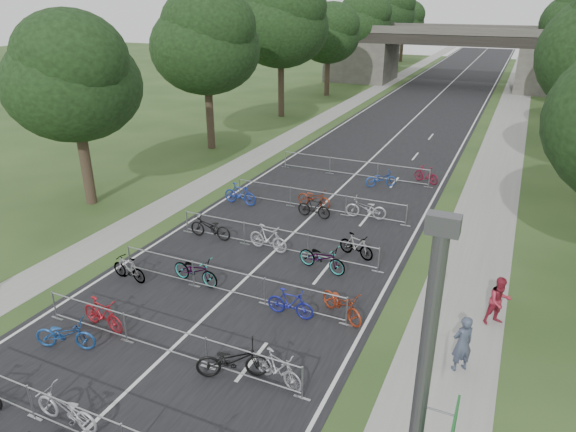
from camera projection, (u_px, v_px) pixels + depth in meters
name	position (u px, v px, depth m)	size (l,w,h in m)	color
road	(426.00, 107.00, 51.75)	(11.00, 140.00, 0.01)	black
sidewalk_right	(512.00, 114.00, 48.69)	(3.00, 140.00, 0.01)	gray
sidewalk_left	(355.00, 101.00, 54.61)	(2.00, 140.00, 0.01)	gray
lane_markings	(426.00, 107.00, 51.75)	(0.12, 140.00, 0.00)	silver
overpass_bridge	(453.00, 56.00, 62.90)	(31.00, 8.00, 7.05)	#46433E
tree_left_0	(73.00, 80.00, 25.06)	(6.72, 6.72, 10.25)	#33261C
tree_left_1	(206.00, 44.00, 34.77)	(7.56, 7.56, 11.53)	#33261C
tree_left_2	(281.00, 23.00, 44.48)	(8.40, 8.40, 12.81)	#33261C
tree_left_3	(329.00, 35.00, 55.15)	(6.72, 6.72, 10.25)	#33261C
tree_left_4	(362.00, 22.00, 64.87)	(7.56, 7.56, 11.53)	#33261C
tree_left_5	(387.00, 12.00, 74.58)	(8.40, 8.40, 12.81)	#33261C
tree_right_5	(572.00, 33.00, 66.08)	(6.16, 6.16, 9.39)	#33261C
tree_left_6	(404.00, 21.00, 85.25)	(6.72, 6.72, 10.25)	#33261C
tree_right_6	(570.00, 21.00, 75.73)	(7.17, 7.17, 10.93)	#33261C
barrier_row_1	(75.00, 421.00, 12.74)	(9.70, 0.08, 1.10)	#9DA0A5
barrier_row_2	(165.00, 340.00, 15.75)	(9.70, 0.08, 1.10)	#9DA0A5
barrier_row_3	(228.00, 282.00, 18.93)	(9.70, 0.08, 1.10)	#9DA0A5
barrier_row_4	(275.00, 239.00, 22.27)	(9.70, 0.08, 1.10)	#9DA0A5
barrier_row_5	(317.00, 201.00, 26.45)	(9.70, 0.08, 1.10)	#9DA0A5
barrier_row_6	(353.00, 168.00, 31.47)	(9.70, 0.08, 1.10)	#9DA0A5
bike_5	(66.00, 410.00, 13.12)	(0.69, 1.99, 1.05)	#AFAFB7
bike_8	(65.00, 334.00, 16.05)	(0.68, 1.96, 1.03)	#19468E
bike_9	(103.00, 314.00, 16.99)	(0.53, 1.87, 1.13)	maroon
bike_10	(233.00, 360.00, 14.83)	(0.75, 2.16, 1.13)	black
bike_11	(278.00, 368.00, 14.56)	(0.50, 1.77, 1.07)	#99989F
bike_12	(129.00, 269.00, 19.94)	(0.48, 1.68, 1.01)	#9DA0A5
bike_13	(196.00, 271.00, 19.72)	(0.73, 2.10, 1.10)	#9DA0A5
bike_14	(290.00, 303.00, 17.67)	(0.49, 1.74, 1.04)	navy
bike_15	(342.00, 304.00, 17.61)	(0.71, 2.05, 1.08)	maroon
bike_16	(210.00, 227.00, 23.41)	(0.73, 2.09, 1.10)	black
bike_17	(268.00, 238.00, 22.30)	(0.55, 1.93, 1.16)	#A7A7AF
bike_18	(322.00, 258.00, 20.64)	(0.75, 2.15, 1.13)	#9DA0A5
bike_19	(356.00, 246.00, 21.74)	(0.49, 1.72, 1.04)	#9DA0A5
bike_20	(240.00, 194.00, 27.27)	(0.55, 1.94, 1.17)	navy
bike_21	(314.00, 198.00, 26.96)	(0.67, 1.92, 1.01)	maroon
bike_22	(314.00, 208.00, 25.64)	(0.50, 1.77, 1.06)	black
bike_23	(366.00, 208.00, 25.54)	(0.71, 2.04, 1.07)	#A9A9B0
bike_26	(381.00, 179.00, 29.86)	(0.64, 1.84, 0.96)	#1C419C
bike_27	(426.00, 175.00, 30.45)	(0.48, 1.70, 1.02)	maroon
pedestrian_a	(462.00, 344.00, 14.97)	(0.67, 0.44, 1.83)	#374053
pedestrian_b	(499.00, 301.00, 17.14)	(0.85, 0.66, 1.74)	maroon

